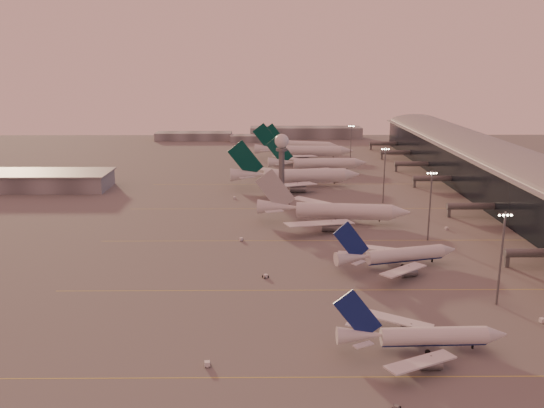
{
  "coord_description": "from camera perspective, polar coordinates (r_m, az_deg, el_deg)",
  "views": [
    {
      "loc": [
        -1.72,
        -138.33,
        61.78
      ],
      "look_at": [
        0.21,
        77.27,
        7.76
      ],
      "focal_mm": 38.0,
      "sensor_mm": 36.0,
      "label": 1
    }
  ],
  "objects": [
    {
      "name": "hangar",
      "position": [
        307.83,
        -23.12,
        2.17
      ],
      "size": [
        82.0,
        27.0,
        8.5
      ],
      "color": "slate",
      "rests_on": "ground"
    },
    {
      "name": "gsv_truck_b",
      "position": [
        197.37,
        15.07,
        -4.38
      ],
      "size": [
        4.89,
        2.06,
        1.93
      ],
      "color": "silver",
      "rests_on": "ground"
    },
    {
      "name": "greentail_c",
      "position": [
        370.09,
        3.17,
        5.08
      ],
      "size": [
        63.89,
        51.5,
        23.19
      ],
      "color": "silver",
      "rests_on": "ground"
    },
    {
      "name": "mast_b",
      "position": [
        207.13,
        15.39,
        0.14
      ],
      "size": [
        3.6,
        0.56,
        25.0
      ],
      "color": "#595C61",
      "rests_on": "ground"
    },
    {
      "name": "gsv_catering_a",
      "position": [
        155.81,
        25.32,
        -9.84
      ],
      "size": [
        5.91,
        3.78,
        4.48
      ],
      "color": "silver",
      "rests_on": "ground"
    },
    {
      "name": "gsv_truck_c",
      "position": [
        202.94,
        -2.97,
        -3.33
      ],
      "size": [
        5.71,
        5.18,
        2.3
      ],
      "color": "silver",
      "rests_on": "ground"
    },
    {
      "name": "narrowbody_mid",
      "position": [
        180.43,
        12.26,
        -5.2
      ],
      "size": [
        40.31,
        31.75,
        16.08
      ],
      "color": "silver",
      "rests_on": "ground"
    },
    {
      "name": "taxiway_markings",
      "position": [
        206.37,
        8.37,
        -3.51
      ],
      "size": [
        180.0,
        185.25,
        0.02
      ],
      "color": "gold",
      "rests_on": "ground"
    },
    {
      "name": "greentail_a",
      "position": [
        287.89,
        2.38,
        2.52
      ],
      "size": [
        66.17,
        53.29,
        24.03
      ],
      "color": "silver",
      "rests_on": "ground"
    },
    {
      "name": "narrowbody_near",
      "position": [
        132.1,
        14.6,
        -12.84
      ],
      "size": [
        38.21,
        30.5,
        14.93
      ],
      "color": "silver",
      "rests_on": "ground"
    },
    {
      "name": "mast_d",
      "position": [
        345.33,
        7.81,
        5.94
      ],
      "size": [
        3.6,
        0.56,
        25.0
      ],
      "color": "#595C61",
      "rests_on": "ground"
    },
    {
      "name": "mast_c",
      "position": [
        258.17,
        11.07,
        3.08
      ],
      "size": [
        3.6,
        0.56,
        25.0
      ],
      "color": "#595C61",
      "rests_on": "ground"
    },
    {
      "name": "gsv_tug_far",
      "position": [
        253.11,
        1.56,
        0.06
      ],
      "size": [
        2.63,
        3.89,
        1.04
      ],
      "color": "silver",
      "rests_on": "ground"
    },
    {
      "name": "gsv_catering_b",
      "position": [
        225.21,
        16.96,
        -1.95
      ],
      "size": [
        5.43,
        3.78,
        4.08
      ],
      "color": "silver",
      "rests_on": "ground"
    },
    {
      "name": "gsv_tug_mid",
      "position": [
        169.23,
        -0.65,
        -7.17
      ],
      "size": [
        3.62,
        3.95,
        0.97
      ],
      "color": "silver",
      "rests_on": "ground"
    },
    {
      "name": "radar_tower",
      "position": [
        261.63,
        0.97,
        5.08
      ],
      "size": [
        6.4,
        6.4,
        31.1
      ],
      "color": "#595C61",
      "rests_on": "ground"
    },
    {
      "name": "gsv_truck_a",
      "position": [
        124.1,
        -6.21,
        -15.22
      ],
      "size": [
        6.28,
        3.0,
        2.44
      ],
      "color": "silver",
      "rests_on": "ground"
    },
    {
      "name": "gsv_tug_near",
      "position": [
        112.98,
        12.22,
        -19.15
      ],
      "size": [
        3.24,
        3.72,
        0.91
      ],
      "color": "#5B5D60",
      "rests_on": "ground"
    },
    {
      "name": "greentail_b",
      "position": [
        327.92,
        4.53,
        3.81
      ],
      "size": [
        57.2,
        46.13,
        20.76
      ],
      "color": "silver",
      "rests_on": "ground"
    },
    {
      "name": "widebody_white",
      "position": [
        224.77,
        6.11,
        -1.0
      ],
      "size": [
        59.83,
        47.68,
        21.08
      ],
      "color": "silver",
      "rests_on": "ground"
    },
    {
      "name": "ground",
      "position": [
        151.51,
        0.18,
        -10.0
      ],
      "size": [
        700.0,
        700.0,
        0.0
      ],
      "primitive_type": "plane",
      "color": "#5C5959",
      "rests_on": "ground"
    },
    {
      "name": "greentail_d",
      "position": [
        403.56,
        2.93,
        5.72
      ],
      "size": [
        51.02,
        40.67,
        18.94
      ],
      "color": "silver",
      "rests_on": "ground"
    },
    {
      "name": "gsv_truck_d",
      "position": [
        264.76,
        -3.76,
        0.77
      ],
      "size": [
        2.67,
        5.37,
        2.07
      ],
      "color": "silver",
      "rests_on": "ground"
    },
    {
      "name": "distant_horizon",
      "position": [
        467.1,
        0.02,
        6.94
      ],
      "size": [
        165.0,
        37.5,
        9.0
      ],
      "color": "slate",
      "rests_on": "ground"
    },
    {
      "name": "gsv_tug_hangar",
      "position": [
        301.11,
        6.36,
        2.23
      ],
      "size": [
        3.78,
        3.41,
        0.93
      ],
      "color": "orange",
      "rests_on": "ground"
    },
    {
      "name": "mast_a",
      "position": [
        158.15,
        21.78,
        -4.66
      ],
      "size": [
        3.6,
        0.56,
        25.0
      ],
      "color": "#595C61",
      "rests_on": "ground"
    },
    {
      "name": "terminal",
      "position": [
        276.32,
        22.88,
        2.26
      ],
      "size": [
        57.0,
        362.0,
        23.04
      ],
      "color": "black",
      "rests_on": "ground"
    }
  ]
}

